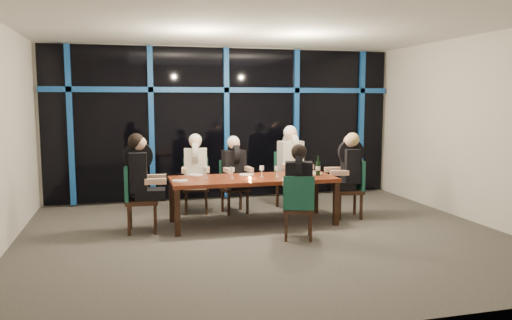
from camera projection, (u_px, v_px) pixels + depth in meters
The scene contains 29 objects.
room at pixel (267, 96), 6.97m from camera, with size 7.04×7.00×3.02m.
window_wall at pixel (227, 121), 9.85m from camera, with size 6.86×0.43×2.94m.
dining_table at pixel (253, 182), 7.90m from camera, with size 2.60×1.00×0.75m.
chair_far_left at pixel (196, 182), 8.77m from camera, with size 0.50×0.50×0.94m.
chair_far_mid at pixel (233, 183), 8.76m from camera, with size 0.48×0.48×0.92m.
chair_far_right at pixel (289, 176), 9.14m from camera, with size 0.55×0.55×1.03m.
chair_end_left at pixel (136, 195), 7.41m from camera, with size 0.50×0.50×1.01m.
chair_end_right at pixel (353, 185), 8.34m from camera, with size 0.52×0.52×0.98m.
chair_near_mid at pixel (298, 204), 6.99m from camera, with size 0.54×0.54×0.93m.
diner_far_left at pixel (196, 162), 8.64m from camera, with size 0.50×0.62×0.92m.
diner_far_mid at pixel (235, 163), 8.64m from camera, with size 0.49×0.60×0.89m.
diner_far_right at pixel (291, 155), 9.02m from camera, with size 0.55×0.68×1.00m.
diner_end_left at pixel (141, 168), 7.38m from camera, with size 0.65×0.52×0.98m.
diner_end_right at pixel (349, 163), 8.29m from camera, with size 0.64×0.52×0.95m.
diner_near_mid at pixel (299, 177), 7.02m from camera, with size 0.55×0.63×0.90m.
plate_far_left at pixel (196, 175), 8.11m from camera, with size 0.24×0.24×0.01m, color white.
plate_far_mid at pixel (246, 175), 8.14m from camera, with size 0.24×0.24×0.01m, color white.
plate_far_right at pixel (307, 171), 8.53m from camera, with size 0.24×0.24×0.01m, color white.
plate_end_left at pixel (180, 181), 7.51m from camera, with size 0.24×0.24×0.01m, color white.
plate_end_right at pixel (315, 173), 8.25m from camera, with size 0.24×0.24×0.01m, color white.
plate_near_mid at pixel (298, 180), 7.60m from camera, with size 0.24×0.24×0.01m, color white.
wine_bottle at pixel (318, 168), 8.08m from camera, with size 0.07×0.07×0.33m.
water_pitcher at pixel (303, 171), 7.91m from camera, with size 0.12×0.10×0.19m.
tea_light at pixel (250, 178), 7.75m from camera, with size 0.05×0.05×0.03m, color #FFA54C.
wine_glass_a at pixel (232, 170), 7.78m from camera, with size 0.07×0.07×0.17m.
wine_glass_b at pixel (262, 169), 7.95m from camera, with size 0.07×0.07×0.18m.
wine_glass_c at pixel (277, 169), 7.96m from camera, with size 0.07×0.07×0.17m.
wine_glass_d at pixel (206, 170), 7.80m from camera, with size 0.07×0.07×0.17m.
wine_glass_e at pixel (309, 167), 8.20m from camera, with size 0.07×0.07×0.18m.
Camera 1 is at (-1.94, -6.76, 1.97)m, focal length 35.00 mm.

